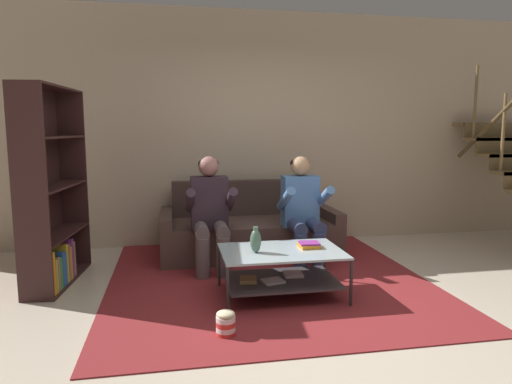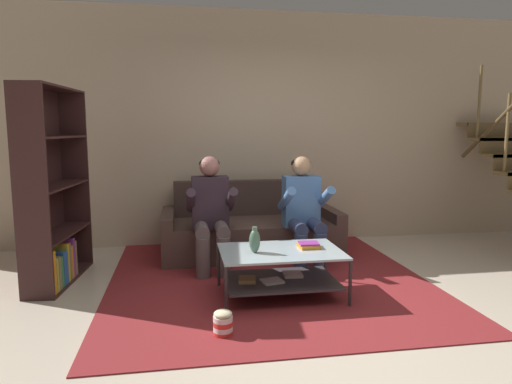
{
  "view_description": "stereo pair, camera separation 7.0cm",
  "coord_description": "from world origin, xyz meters",
  "px_view_note": "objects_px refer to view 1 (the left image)",
  "views": [
    {
      "loc": [
        -0.99,
        -3.31,
        1.45
      ],
      "look_at": [
        -0.22,
        0.84,
        0.87
      ],
      "focal_mm": 32.0,
      "sensor_mm": 36.0,
      "label": 1
    },
    {
      "loc": [
        -0.92,
        -3.32,
        1.45
      ],
      "look_at": [
        -0.22,
        0.84,
        0.87
      ],
      "focal_mm": 32.0,
      "sensor_mm": 36.0,
      "label": 2
    }
  ],
  "objects_px": {
    "couch": "(248,231)",
    "person_seated_left": "(210,210)",
    "person_seated_right": "(303,207)",
    "bookshelf": "(49,211)",
    "popcorn_tub": "(226,323)",
    "coffee_table": "(281,266)",
    "vase": "(256,241)",
    "book_stack": "(309,245)"
  },
  "relations": [
    {
      "from": "couch",
      "to": "person_seated_left",
      "type": "relative_size",
      "value": 1.71
    },
    {
      "from": "person_seated_right",
      "to": "bookshelf",
      "type": "height_order",
      "value": "bookshelf"
    },
    {
      "from": "person_seated_left",
      "to": "bookshelf",
      "type": "distance_m",
      "value": 1.52
    },
    {
      "from": "popcorn_tub",
      "to": "couch",
      "type": "bearing_deg",
      "value": 76.26
    },
    {
      "from": "coffee_table",
      "to": "vase",
      "type": "xyz_separation_m",
      "value": [
        -0.23,
        -0.03,
        0.24
      ]
    },
    {
      "from": "coffee_table",
      "to": "person_seated_left",
      "type": "bearing_deg",
      "value": 121.26
    },
    {
      "from": "popcorn_tub",
      "to": "book_stack",
      "type": "bearing_deg",
      "value": 41.35
    },
    {
      "from": "vase",
      "to": "person_seated_left",
      "type": "bearing_deg",
      "value": 108.56
    },
    {
      "from": "person_seated_right",
      "to": "popcorn_tub",
      "type": "distance_m",
      "value": 1.93
    },
    {
      "from": "couch",
      "to": "person_seated_right",
      "type": "xyz_separation_m",
      "value": [
        0.49,
        -0.56,
        0.36
      ]
    },
    {
      "from": "person_seated_right",
      "to": "book_stack",
      "type": "relative_size",
      "value": 6.33
    },
    {
      "from": "coffee_table",
      "to": "popcorn_tub",
      "type": "distance_m",
      "value": 0.9
    },
    {
      "from": "book_stack",
      "to": "bookshelf",
      "type": "relative_size",
      "value": 0.1
    },
    {
      "from": "coffee_table",
      "to": "book_stack",
      "type": "height_order",
      "value": "book_stack"
    },
    {
      "from": "popcorn_tub",
      "to": "person_seated_right",
      "type": "bearing_deg",
      "value": 57.12
    },
    {
      "from": "person_seated_left",
      "to": "book_stack",
      "type": "relative_size",
      "value": 6.39
    },
    {
      "from": "book_stack",
      "to": "person_seated_left",
      "type": "bearing_deg",
      "value": 133.99
    },
    {
      "from": "person_seated_left",
      "to": "vase",
      "type": "bearing_deg",
      "value": -71.44
    },
    {
      "from": "couch",
      "to": "vase",
      "type": "distance_m",
      "value": 1.5
    },
    {
      "from": "couch",
      "to": "bookshelf",
      "type": "xyz_separation_m",
      "value": [
        -2.0,
        -0.72,
        0.42
      ]
    },
    {
      "from": "coffee_table",
      "to": "vase",
      "type": "bearing_deg",
      "value": -171.22
    },
    {
      "from": "book_stack",
      "to": "popcorn_tub",
      "type": "height_order",
      "value": "book_stack"
    },
    {
      "from": "person_seated_right",
      "to": "book_stack",
      "type": "distance_m",
      "value": 0.87
    },
    {
      "from": "couch",
      "to": "person_seated_right",
      "type": "relative_size",
      "value": 1.73
    },
    {
      "from": "person_seated_right",
      "to": "bookshelf",
      "type": "xyz_separation_m",
      "value": [
        -2.49,
        -0.16,
        0.07
      ]
    },
    {
      "from": "vase",
      "to": "bookshelf",
      "type": "distance_m",
      "value": 1.97
    },
    {
      "from": "person_seated_right",
      "to": "bookshelf",
      "type": "relative_size",
      "value": 0.63
    },
    {
      "from": "person_seated_left",
      "to": "popcorn_tub",
      "type": "height_order",
      "value": "person_seated_left"
    },
    {
      "from": "couch",
      "to": "book_stack",
      "type": "distance_m",
      "value": 1.43
    },
    {
      "from": "person_seated_left",
      "to": "coffee_table",
      "type": "distance_m",
      "value": 1.09
    },
    {
      "from": "person_seated_right",
      "to": "vase",
      "type": "xyz_separation_m",
      "value": [
        -0.68,
        -0.91,
        -0.11
      ]
    },
    {
      "from": "bookshelf",
      "to": "popcorn_tub",
      "type": "bearing_deg",
      "value": -43.4
    },
    {
      "from": "person_seated_left",
      "to": "coffee_table",
      "type": "bearing_deg",
      "value": -58.74
    },
    {
      "from": "vase",
      "to": "popcorn_tub",
      "type": "bearing_deg",
      "value": -117.2
    },
    {
      "from": "book_stack",
      "to": "popcorn_tub",
      "type": "bearing_deg",
      "value": -138.65
    },
    {
      "from": "couch",
      "to": "coffee_table",
      "type": "distance_m",
      "value": 1.43
    },
    {
      "from": "book_stack",
      "to": "bookshelf",
      "type": "bearing_deg",
      "value": 163.83
    },
    {
      "from": "person_seated_right",
      "to": "popcorn_tub",
      "type": "bearing_deg",
      "value": -122.88
    },
    {
      "from": "popcorn_tub",
      "to": "vase",
      "type": "bearing_deg",
      "value": 62.8
    },
    {
      "from": "person_seated_left",
      "to": "coffee_table",
      "type": "relative_size",
      "value": 1.12
    },
    {
      "from": "couch",
      "to": "bookshelf",
      "type": "height_order",
      "value": "bookshelf"
    },
    {
      "from": "couch",
      "to": "vase",
      "type": "relative_size",
      "value": 9.07
    }
  ]
}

